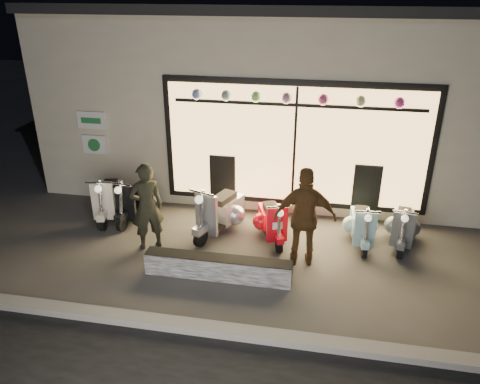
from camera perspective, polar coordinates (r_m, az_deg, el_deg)
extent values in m
plane|color=#383533|center=(8.58, -0.24, -8.08)|extent=(40.00, 40.00, 0.00)
cube|color=slate|center=(6.98, -3.47, -16.35)|extent=(40.00, 0.25, 0.12)
cube|color=beige|center=(12.46, 4.18, 12.27)|extent=(10.00, 6.00, 4.00)
cube|color=black|center=(12.19, 4.50, 21.96)|extent=(10.20, 6.20, 0.20)
cube|color=black|center=(9.61, 6.70, 5.67)|extent=(5.45, 0.06, 2.65)
cube|color=#FFBF6B|center=(9.57, 6.68, 5.60)|extent=(5.20, 0.04, 2.40)
cube|color=black|center=(9.29, 6.92, 10.48)|extent=(4.90, 0.06, 0.06)
cube|color=white|center=(10.70, -17.66, 8.33)|extent=(0.65, 0.04, 0.38)
cube|color=white|center=(10.86, -17.29, 5.55)|extent=(0.55, 0.04, 0.42)
cube|color=black|center=(7.98, -2.71, -9.17)|extent=(2.49, 0.28, 0.40)
cylinder|color=black|center=(8.90, -4.82, -5.56)|extent=(0.22, 0.36, 0.35)
cylinder|color=black|center=(9.65, -1.32, -2.97)|extent=(0.23, 0.37, 0.35)
cube|color=#A7A7AB|center=(8.87, -4.11, -2.74)|extent=(0.47, 0.23, 0.84)
cube|color=#A7A7AB|center=(9.47, -1.66, -2.06)|extent=(0.65, 0.82, 0.47)
cube|color=black|center=(9.27, -2.02, -0.72)|extent=(0.47, 0.64, 0.12)
sphere|color=#FFF2CC|center=(8.53, -5.05, -0.95)|extent=(0.20, 0.20, 0.15)
cylinder|color=black|center=(8.71, 4.74, -6.49)|extent=(0.18, 0.30, 0.29)
cylinder|color=black|center=(9.44, 3.50, -3.85)|extent=(0.20, 0.31, 0.29)
cube|color=red|center=(8.70, 4.54, -3.99)|extent=(0.39, 0.19, 0.71)
cube|color=red|center=(9.28, 3.65, -3.11)|extent=(0.55, 0.69, 0.40)
cube|color=black|center=(9.10, 3.81, -2.02)|extent=(0.39, 0.54, 0.10)
sphere|color=#FFF2CC|center=(8.38, 4.92, -2.58)|extent=(0.17, 0.17, 0.13)
cylinder|color=black|center=(9.69, -14.19, -3.74)|extent=(0.14, 0.33, 0.32)
cylinder|color=black|center=(10.39, -11.42, -1.46)|extent=(0.16, 0.33, 0.32)
cube|color=black|center=(9.67, -13.78, -1.30)|extent=(0.44, 0.13, 0.77)
cube|color=black|center=(10.23, -11.78, -0.68)|extent=(0.49, 0.71, 0.43)
cube|color=black|center=(10.05, -12.17, 0.47)|extent=(0.34, 0.56, 0.11)
sphere|color=#FFF2CC|center=(9.36, -14.67, 0.21)|extent=(0.16, 0.16, 0.14)
cylinder|color=black|center=(9.80, -16.37, -3.64)|extent=(0.16, 0.34, 0.33)
cylinder|color=black|center=(10.64, -15.19, -1.20)|extent=(0.18, 0.35, 0.33)
cube|color=beige|center=(9.81, -16.36, -1.14)|extent=(0.45, 0.16, 0.79)
cube|color=beige|center=(10.47, -15.42, -0.43)|extent=(0.54, 0.75, 0.44)
cube|color=black|center=(10.28, -15.70, 0.72)|extent=(0.38, 0.59, 0.12)
sphere|color=#FFF2CC|center=(9.47, -16.92, 0.36)|extent=(0.17, 0.17, 0.14)
cylinder|color=black|center=(8.83, 14.88, -6.89)|extent=(0.10, 0.29, 0.29)
cylinder|color=black|center=(9.56, 14.30, -4.26)|extent=(0.12, 0.30, 0.29)
cube|color=#80AEB6|center=(8.82, 14.98, -4.45)|extent=(0.39, 0.08, 0.70)
cube|color=#80AEB6|center=(9.40, 14.47, -3.55)|extent=(0.39, 0.62, 0.39)
cube|color=black|center=(9.22, 14.68, -2.49)|extent=(0.27, 0.49, 0.10)
sphere|color=#FFF2CC|center=(8.50, 15.36, -3.09)|extent=(0.14, 0.14, 0.13)
cylinder|color=black|center=(8.99, 18.88, -6.82)|extent=(0.13, 0.30, 0.29)
cylinder|color=black|center=(9.74, 19.10, -4.33)|extent=(0.15, 0.30, 0.29)
cube|color=#56595D|center=(8.99, 19.21, -4.43)|extent=(0.40, 0.12, 0.70)
cube|color=#56595D|center=(9.59, 19.22, -3.62)|extent=(0.45, 0.65, 0.39)
cube|color=black|center=(9.40, 19.40, -2.57)|extent=(0.31, 0.51, 0.10)
sphere|color=#FFF2CC|center=(8.67, 19.46, -3.07)|extent=(0.15, 0.15, 0.13)
imported|color=black|center=(8.70, -11.29, -1.77)|extent=(0.73, 0.67, 1.68)
imported|color=#56381B|center=(8.09, 7.95, -3.09)|extent=(1.09, 0.53, 1.81)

